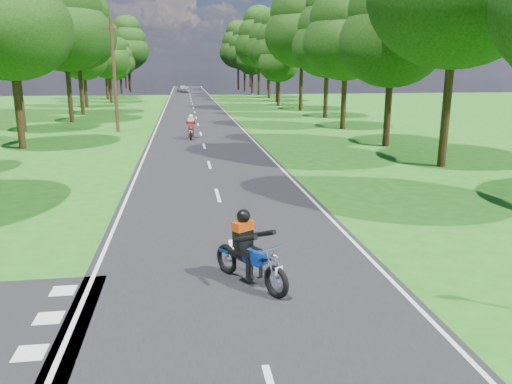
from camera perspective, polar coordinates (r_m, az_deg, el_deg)
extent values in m
plane|color=#1F5E15|center=(11.00, -1.49, -10.78)|extent=(160.00, 160.00, 0.00)
cube|color=black|center=(60.10, -7.17, 9.52)|extent=(7.00, 140.00, 0.02)
cube|color=silver|center=(12.82, -2.55, -6.96)|extent=(0.12, 2.00, 0.01)
cube|color=silver|center=(18.53, -4.39, -0.35)|extent=(0.12, 2.00, 0.01)
cube|color=silver|center=(24.38, -5.36, 3.11)|extent=(0.12, 2.00, 0.01)
cube|color=silver|center=(30.29, -5.95, 5.23)|extent=(0.12, 2.00, 0.01)
cube|color=silver|center=(36.23, -6.35, 6.66)|extent=(0.12, 2.00, 0.01)
cube|color=silver|center=(42.18, -6.64, 7.68)|extent=(0.12, 2.00, 0.01)
cube|color=silver|center=(48.15, -6.86, 8.45)|extent=(0.12, 2.00, 0.01)
cube|color=silver|center=(54.12, -7.03, 9.05)|extent=(0.12, 2.00, 0.01)
cube|color=silver|center=(60.10, -7.17, 9.53)|extent=(0.12, 2.00, 0.01)
cube|color=silver|center=(66.09, -7.28, 9.93)|extent=(0.12, 2.00, 0.01)
cube|color=silver|center=(72.07, -7.37, 10.26)|extent=(0.12, 2.00, 0.01)
cube|color=silver|center=(78.06, -7.45, 10.53)|extent=(0.12, 2.00, 0.01)
cube|color=silver|center=(84.05, -7.52, 10.77)|extent=(0.12, 2.00, 0.01)
cube|color=silver|center=(90.04, -7.58, 10.98)|extent=(0.12, 2.00, 0.01)
cube|color=silver|center=(96.03, -7.64, 11.16)|extent=(0.12, 2.00, 0.01)
cube|color=silver|center=(102.03, -7.68, 11.32)|extent=(0.12, 2.00, 0.01)
cube|color=silver|center=(108.02, -7.72, 11.46)|extent=(0.12, 2.00, 0.01)
cube|color=silver|center=(114.02, -7.76, 11.59)|extent=(0.12, 2.00, 0.01)
cube|color=silver|center=(120.01, -7.79, 11.70)|extent=(0.12, 2.00, 0.01)
cube|color=silver|center=(126.01, -7.82, 11.80)|extent=(0.12, 2.00, 0.01)
cube|color=silver|center=(60.13, -10.35, 9.42)|extent=(0.10, 140.00, 0.01)
cube|color=silver|center=(60.26, -3.99, 9.62)|extent=(0.10, 140.00, 0.01)
cube|color=silver|center=(9.45, -24.40, -16.40)|extent=(0.50, 0.50, 0.01)
cube|color=silver|center=(10.46, -22.60, -13.15)|extent=(0.50, 0.50, 0.01)
cube|color=silver|center=(11.51, -21.15, -10.47)|extent=(0.50, 0.50, 0.01)
cylinder|color=black|center=(32.20, -25.44, 7.95)|extent=(0.40, 0.40, 3.91)
ellipsoid|color=black|center=(32.17, -26.37, 16.49)|extent=(6.85, 6.85, 5.82)
cylinder|color=black|center=(40.93, -25.23, 8.90)|extent=(0.40, 0.40, 3.79)
ellipsoid|color=black|center=(40.89, -25.93, 15.41)|extent=(6.64, 6.64, 5.64)
ellipsoid|color=black|center=(41.02, -26.22, 17.98)|extent=(5.69, 5.69, 4.84)
cylinder|color=black|center=(46.60, -20.50, 10.14)|extent=(0.40, 0.40, 4.32)
ellipsoid|color=black|center=(46.62, -21.07, 16.65)|extent=(7.56, 7.56, 6.42)
ellipsoid|color=black|center=(46.80, -21.31, 19.21)|extent=(6.48, 6.48, 5.51)
cylinder|color=black|center=(54.02, -19.31, 10.69)|extent=(0.40, 0.40, 4.40)
ellipsoid|color=black|center=(54.05, -19.79, 16.43)|extent=(7.71, 7.71, 6.55)
ellipsoid|color=black|center=(54.22, -19.99, 18.68)|extent=(6.60, 6.60, 5.61)
cylinder|color=black|center=(63.81, -18.86, 10.58)|extent=(0.40, 0.40, 3.20)
ellipsoid|color=black|center=(63.74, -19.14, 14.11)|extent=(5.60, 5.60, 4.76)
ellipsoid|color=black|center=(63.78, -19.26, 15.51)|extent=(4.80, 4.80, 4.08)
ellipsoid|color=black|center=(63.86, -19.37, 16.90)|extent=(3.60, 3.60, 3.06)
cylinder|color=black|center=(70.79, -16.28, 11.04)|extent=(0.40, 0.40, 3.22)
ellipsoid|color=black|center=(70.73, -16.51, 14.24)|extent=(5.64, 5.64, 4.79)
ellipsoid|color=black|center=(70.77, -16.60, 15.51)|extent=(4.83, 4.83, 4.11)
ellipsoid|color=black|center=(70.85, -16.69, 16.78)|extent=(3.62, 3.62, 3.08)
cylinder|color=black|center=(78.68, -16.66, 11.40)|extent=(0.40, 0.40, 3.61)
ellipsoid|color=black|center=(78.64, -16.89, 14.63)|extent=(6.31, 6.31, 5.37)
ellipsoid|color=black|center=(78.70, -16.99, 15.91)|extent=(5.41, 5.41, 4.60)
ellipsoid|color=black|center=(78.80, -17.08, 17.18)|extent=(4.06, 4.06, 3.45)
cylinder|color=black|center=(86.40, -15.67, 11.34)|extent=(0.40, 0.40, 2.67)
ellipsoid|color=black|center=(86.34, -15.81, 13.51)|extent=(4.67, 4.67, 3.97)
ellipsoid|color=black|center=(86.35, -15.87, 14.37)|extent=(4.00, 4.00, 3.40)
ellipsoid|color=black|center=(86.37, -15.93, 15.23)|extent=(3.00, 3.00, 2.55)
cylinder|color=black|center=(95.51, -15.13, 11.71)|extent=(0.40, 0.40, 3.09)
ellipsoid|color=black|center=(95.46, -15.28, 13.98)|extent=(5.40, 5.40, 4.59)
ellipsoid|color=black|center=(95.48, -15.34, 14.88)|extent=(4.63, 4.63, 3.93)
ellipsoid|color=black|center=(95.53, -15.40, 15.78)|extent=(3.47, 3.47, 2.95)
cylinder|color=black|center=(101.86, -14.19, 12.27)|extent=(0.40, 0.40, 4.48)
ellipsoid|color=black|center=(101.88, -14.38, 15.37)|extent=(7.84, 7.84, 6.66)
ellipsoid|color=black|center=(101.97, -14.46, 16.59)|extent=(6.72, 6.72, 5.71)
ellipsoid|color=black|center=(102.11, -14.54, 17.81)|extent=(5.04, 5.04, 4.28)
cylinder|color=black|center=(110.90, -14.28, 12.27)|extent=(0.40, 0.40, 4.09)
ellipsoid|color=black|center=(110.90, -14.44, 14.87)|extent=(7.16, 7.16, 6.09)
ellipsoid|color=black|center=(110.96, -14.50, 15.90)|extent=(6.14, 6.14, 5.22)
ellipsoid|color=black|center=(111.06, -14.57, 16.93)|extent=(4.61, 4.61, 3.92)
cylinder|color=black|center=(25.37, 20.83, 7.84)|extent=(0.40, 0.40, 4.56)
cylinder|color=black|center=(31.18, 14.78, 8.29)|extent=(0.40, 0.40, 3.49)
ellipsoid|color=black|center=(31.08, 15.29, 16.20)|extent=(6.12, 6.12, 5.20)
ellipsoid|color=black|center=(31.21, 15.50, 19.32)|extent=(5.24, 5.24, 4.46)
cylinder|color=black|center=(39.53, 9.97, 9.80)|extent=(0.40, 0.40, 3.69)
ellipsoid|color=black|center=(39.47, 10.26, 16.39)|extent=(6.46, 6.46, 5.49)
ellipsoid|color=black|center=(39.59, 10.38, 18.99)|extent=(5.54, 5.54, 4.71)
cylinder|color=black|center=(48.29, 7.98, 10.63)|extent=(0.40, 0.40, 3.74)
ellipsoid|color=black|center=(48.24, 8.17, 16.10)|extent=(6.55, 6.55, 5.57)
ellipsoid|color=black|center=(48.35, 8.25, 18.27)|extent=(5.62, 5.62, 4.77)
ellipsoid|color=black|center=(48.52, 8.33, 20.41)|extent=(4.21, 4.21, 3.58)
cylinder|color=black|center=(56.18, 5.16, 11.63)|extent=(0.40, 0.40, 4.64)
ellipsoid|color=black|center=(56.23, 5.30, 17.45)|extent=(8.12, 8.12, 6.91)
ellipsoid|color=black|center=(56.42, 5.35, 19.75)|extent=(6.96, 6.96, 5.92)
cylinder|color=black|center=(63.01, 2.57, 11.13)|extent=(0.40, 0.40, 2.91)
ellipsoid|color=black|center=(62.93, 2.61, 14.39)|extent=(5.09, 5.09, 4.33)
ellipsoid|color=black|center=(62.96, 2.62, 15.68)|extent=(4.36, 4.36, 3.71)
ellipsoid|color=black|center=(63.02, 2.64, 16.97)|extent=(3.27, 3.27, 2.78)
cylinder|color=black|center=(70.56, 2.42, 11.83)|extent=(0.40, 0.40, 3.88)
ellipsoid|color=black|center=(70.54, 2.46, 15.71)|extent=(6.78, 6.78, 5.77)
ellipsoid|color=black|center=(70.62, 2.48, 17.24)|extent=(5.81, 5.81, 4.94)
ellipsoid|color=black|center=(70.75, 2.49, 18.77)|extent=(4.36, 4.36, 3.71)
cylinder|color=black|center=(78.95, 1.51, 12.18)|extent=(0.40, 0.40, 4.18)
ellipsoid|color=black|center=(78.95, 1.54, 15.92)|extent=(7.31, 7.31, 6.21)
ellipsoid|color=black|center=(79.04, 1.55, 17.39)|extent=(6.27, 6.27, 5.33)
ellipsoid|color=black|center=(79.19, 1.56, 18.86)|extent=(4.70, 4.70, 4.00)
cylinder|color=black|center=(87.74, 0.31, 12.52)|extent=(0.40, 0.40, 4.63)
ellipsoid|color=black|center=(87.77, 0.32, 16.24)|extent=(8.11, 8.11, 6.89)
ellipsoid|color=black|center=(87.89, 0.32, 17.71)|extent=(6.95, 6.95, 5.91)
ellipsoid|color=black|center=(88.06, 0.32, 19.18)|extent=(5.21, 5.21, 4.43)
cylinder|color=black|center=(94.95, -0.42, 12.25)|extent=(0.40, 0.40, 3.36)
ellipsoid|color=black|center=(94.91, -0.43, 14.75)|extent=(5.88, 5.88, 5.00)
ellipsoid|color=black|center=(94.95, -0.43, 15.74)|extent=(5.04, 5.04, 4.29)
ellipsoid|color=black|center=(95.01, -0.43, 16.72)|extent=(3.78, 3.78, 3.21)
cylinder|color=black|center=(102.04, -1.30, 12.57)|extent=(0.40, 0.40, 4.09)
ellipsoid|color=black|center=(102.03, -1.31, 15.40)|extent=(7.15, 7.15, 6.08)
ellipsoid|color=black|center=(102.10, -1.32, 16.52)|extent=(6.13, 6.13, 5.21)
ellipsoid|color=black|center=(102.21, -1.33, 17.63)|extent=(4.60, 4.60, 3.91)
cylinder|color=black|center=(109.68, -2.04, 12.77)|extent=(0.40, 0.40, 4.48)
ellipsoid|color=black|center=(109.70, -2.07, 15.65)|extent=(7.84, 7.84, 6.66)
ellipsoid|color=black|center=(109.79, -2.08, 16.79)|extent=(6.72, 6.72, 5.71)
ellipsoid|color=black|center=(109.92, -2.09, 17.93)|extent=(5.04, 5.04, 4.28)
cylinder|color=black|center=(120.63, -14.64, 12.30)|extent=(0.40, 0.40, 3.84)
ellipsoid|color=black|center=(120.62, -14.78, 14.54)|extent=(6.72, 6.72, 5.71)
ellipsoid|color=black|center=(120.67, -14.84, 15.43)|extent=(5.76, 5.76, 4.90)
ellipsoid|color=black|center=(120.74, -14.90, 16.31)|extent=(4.32, 4.32, 3.67)
cylinder|color=black|center=(123.01, -0.65, 12.84)|extent=(0.40, 0.40, 4.16)
ellipsoid|color=black|center=(123.01, -0.66, 15.22)|extent=(7.28, 7.28, 6.19)
ellipsoid|color=black|center=(123.07, -0.66, 16.17)|extent=(6.24, 6.24, 5.30)
ellipsoid|color=black|center=(123.16, -0.67, 17.11)|extent=(4.68, 4.68, 3.98)
cylinder|color=black|center=(106.00, -16.60, 11.91)|extent=(0.40, 0.40, 3.52)
ellipsoid|color=black|center=(105.97, -16.77, 14.25)|extent=(6.16, 6.16, 5.24)
ellipsoid|color=black|center=(106.01, -16.84, 15.17)|extent=(5.28, 5.28, 4.49)
ellipsoid|color=black|center=(106.08, -16.90, 16.10)|extent=(3.96, 3.96, 3.37)
cylinder|color=black|center=(109.46, 1.40, 12.77)|extent=(0.40, 0.40, 4.48)
ellipsoid|color=black|center=(109.48, 1.41, 15.66)|extent=(7.84, 7.84, 6.66)
ellipsoid|color=black|center=(109.56, 1.42, 16.80)|extent=(6.72, 6.72, 5.71)
ellipsoid|color=black|center=(109.69, 1.43, 17.94)|extent=(5.04, 5.04, 4.28)
cylinder|color=#382616|center=(38.23, -15.87, 12.59)|extent=(0.26, 0.26, 8.00)
cube|color=#382616|center=(38.32, -16.21, 17.51)|extent=(1.20, 0.10, 0.10)
imported|color=#B4B8BC|center=(99.00, -8.37, 11.62)|extent=(2.53, 4.34, 1.39)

